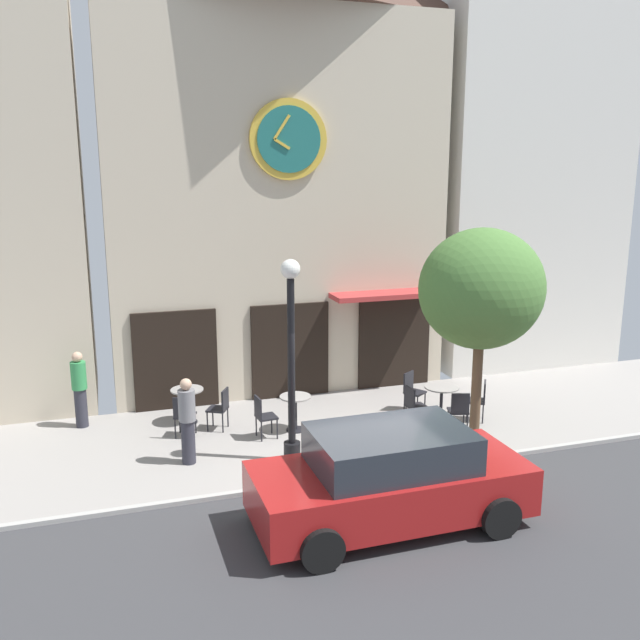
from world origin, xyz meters
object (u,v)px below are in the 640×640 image
(cafe_chair_curbside, at_px, (263,414))
(pedestrian_green, at_px, (80,388))
(cafe_chair_facing_street, at_px, (480,398))
(cafe_chair_by_entrance, at_px, (184,413))
(cafe_table_leftmost, at_px, (187,399))
(pedestrian_grey, at_px, (187,420))
(cafe_chair_outer, at_px, (412,388))
(street_lamp, at_px, (291,361))
(street_tree, at_px, (482,290))
(cafe_table_center_left, at_px, (295,407))
(cafe_chair_facing_wall, at_px, (221,406))
(parked_car_red, at_px, (390,478))
(cafe_table_rightmost, at_px, (441,395))
(cafe_chair_right_end, at_px, (459,409))
(cafe_chair_mid_row, at_px, (414,404))

(cafe_chair_curbside, bearing_deg, pedestrian_green, 153.00)
(cafe_chair_facing_street, xyz_separation_m, cafe_chair_by_entrance, (-6.32, 0.99, 0.00))
(pedestrian_green, bearing_deg, cafe_table_leftmost, -12.11)
(cafe_chair_curbside, distance_m, cafe_chair_by_entrance, 1.63)
(cafe_table_leftmost, relative_size, pedestrian_grey, 0.46)
(cafe_table_leftmost, relative_size, cafe_chair_outer, 0.86)
(cafe_table_leftmost, bearing_deg, cafe_chair_outer, -8.94)
(street_lamp, relative_size, cafe_chair_outer, 4.30)
(street_tree, bearing_deg, cafe_chair_facing_street, 55.63)
(cafe_table_center_left, bearing_deg, cafe_chair_by_entrance, 172.03)
(cafe_table_center_left, bearing_deg, street_tree, -31.74)
(pedestrian_grey, bearing_deg, street_lamp, -14.09)
(cafe_chair_facing_wall, bearing_deg, cafe_chair_curbside, -45.17)
(cafe_chair_facing_wall, bearing_deg, street_tree, -28.20)
(cafe_chair_facing_wall, height_order, parked_car_red, parked_car_red)
(cafe_chair_facing_street, relative_size, parked_car_red, 0.21)
(cafe_table_rightmost, relative_size, parked_car_red, 0.18)
(street_lamp, distance_m, cafe_chair_by_entrance, 2.91)
(cafe_chair_facing_street, xyz_separation_m, cafe_chair_right_end, (-0.78, -0.49, 0.00))
(cafe_chair_by_entrance, bearing_deg, parked_car_red, -59.45)
(cafe_chair_by_entrance, bearing_deg, pedestrian_green, 147.40)
(cafe_table_leftmost, relative_size, cafe_chair_mid_row, 0.86)
(cafe_table_leftmost, bearing_deg, street_tree, -30.43)
(cafe_chair_facing_street, relative_size, pedestrian_grey, 0.54)
(cafe_chair_outer, bearing_deg, cafe_chair_facing_street, -42.08)
(street_tree, distance_m, cafe_table_rightmost, 3.11)
(street_lamp, bearing_deg, cafe_chair_mid_row, 16.07)
(cafe_chair_by_entrance, height_order, pedestrian_grey, pedestrian_grey)
(cafe_chair_curbside, bearing_deg, street_lamp, -76.96)
(cafe_chair_facing_wall, height_order, cafe_chair_mid_row, same)
(cafe_table_rightmost, height_order, pedestrian_grey, pedestrian_grey)
(pedestrian_green, bearing_deg, pedestrian_grey, -52.70)
(cafe_table_rightmost, relative_size, cafe_chair_curbside, 0.85)
(street_tree, distance_m, cafe_chair_outer, 3.55)
(street_tree, height_order, cafe_chair_right_end, street_tree)
(cafe_chair_facing_wall, height_order, pedestrian_grey, pedestrian_grey)
(cafe_chair_facing_wall, distance_m, pedestrian_grey, 1.76)
(cafe_table_center_left, distance_m, cafe_chair_mid_row, 2.54)
(cafe_table_leftmost, bearing_deg, parked_car_red, -65.03)
(cafe_chair_facing_wall, distance_m, cafe_chair_right_end, 5.03)
(cafe_table_center_left, relative_size, cafe_chair_by_entrance, 0.85)
(cafe_chair_outer, xyz_separation_m, parked_car_red, (-2.52, -4.53, 0.23))
(cafe_chair_outer, relative_size, cafe_chair_mid_row, 1.00)
(cafe_table_center_left, xyz_separation_m, cafe_chair_mid_row, (2.47, -0.58, 0.00))
(cafe_chair_facing_street, distance_m, pedestrian_green, 8.67)
(cafe_chair_by_entrance, relative_size, pedestrian_green, 0.54)
(street_lamp, xyz_separation_m, cafe_chair_facing_wall, (-1.02, 1.97, -1.44))
(cafe_table_rightmost, bearing_deg, pedestrian_grey, -173.69)
(cafe_chair_facing_street, xyz_separation_m, parked_car_red, (-3.67, -3.50, 0.23))
(cafe_chair_facing_street, height_order, pedestrian_green, pedestrian_green)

